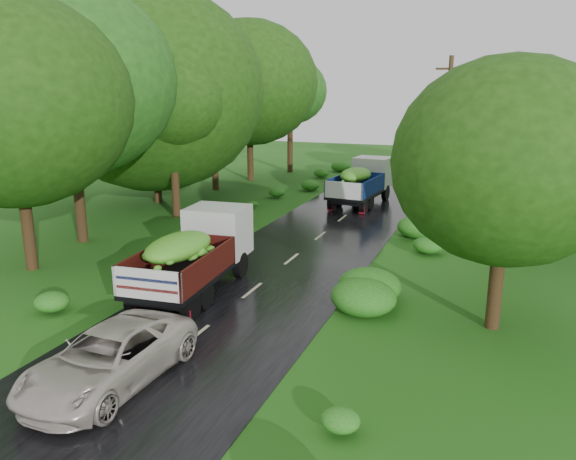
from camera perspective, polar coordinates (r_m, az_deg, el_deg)
The scene contains 10 objects.
ground at distance 13.89m, azimuth -18.01°, elevation -16.85°, with size 120.00×120.00×0.00m, color #1A4F10.
road at distance 17.56m, azimuth -7.75°, elevation -9.34°, with size 6.50×80.00×0.02m, color black.
road_lines at distance 18.36m, azimuth -6.26°, elevation -8.16°, with size 0.12×69.60×0.00m.
truck_near at distance 19.87m, azimuth -9.24°, elevation -2.00°, with size 2.69×6.42×2.63m.
truck_far at distance 34.57m, azimuth 7.62°, elevation 5.09°, with size 2.79×6.50×2.66m.
car at distance 14.51m, azimuth -17.70°, elevation -12.24°, with size 2.27×4.92×1.37m, color beige.
utility_pole at distance 30.43m, azimuth 15.75°, elevation 8.89°, with size 1.49×0.25×8.52m.
trees_left at distance 34.29m, azimuth -11.38°, elevation 13.63°, with size 7.53×31.59×9.28m.
trees_right at distance 30.79m, azimuth 23.44°, elevation 9.75°, with size 5.28×31.76×7.26m.
shrubs at distance 25.25m, azimuth 1.94°, elevation -0.95°, with size 11.90×44.00×0.70m.
Camera 1 is at (7.83, -9.05, 7.05)m, focal length 35.00 mm.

